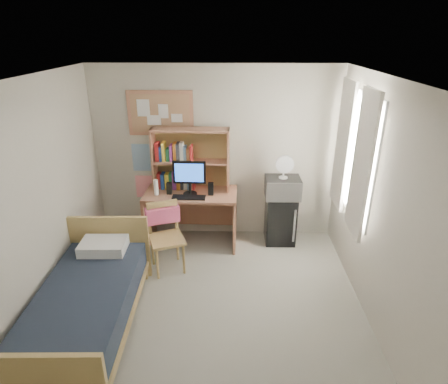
{
  "coord_description": "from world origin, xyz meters",
  "views": [
    {
      "loc": [
        0.26,
        -3.24,
        3.0
      ],
      "look_at": [
        0.15,
        1.2,
        1.08
      ],
      "focal_mm": 30.0,
      "sensor_mm": 36.0,
      "label": 1
    }
  ],
  "objects_px": {
    "desk": "(192,218)",
    "bed": "(87,310)",
    "speaker_right": "(211,189)",
    "desk_chair": "(167,239)",
    "microwave": "(283,187)",
    "mini_fridge": "(280,219)",
    "desk_fan": "(284,168)",
    "monitor": "(190,178)",
    "speaker_left": "(169,188)",
    "bulletin_board": "(160,113)"
  },
  "relations": [
    {
      "from": "bed",
      "to": "speaker_left",
      "type": "bearing_deg",
      "value": 69.12
    },
    {
      "from": "speaker_right",
      "to": "microwave",
      "type": "height_order",
      "value": "microwave"
    },
    {
      "from": "desk_chair",
      "to": "speaker_left",
      "type": "xyz_separation_m",
      "value": [
        -0.05,
        0.65,
        0.45
      ]
    },
    {
      "from": "bed",
      "to": "desk_fan",
      "type": "relative_size",
      "value": 6.07
    },
    {
      "from": "desk",
      "to": "monitor",
      "type": "height_order",
      "value": "monitor"
    },
    {
      "from": "bulletin_board",
      "to": "desk_fan",
      "type": "distance_m",
      "value": 1.93
    },
    {
      "from": "desk",
      "to": "speaker_right",
      "type": "height_order",
      "value": "speaker_right"
    },
    {
      "from": "bulletin_board",
      "to": "desk",
      "type": "distance_m",
      "value": 1.6
    },
    {
      "from": "monitor",
      "to": "speaker_right",
      "type": "xyz_separation_m",
      "value": [
        0.3,
        -0.01,
        -0.16
      ]
    },
    {
      "from": "bulletin_board",
      "to": "speaker_right",
      "type": "height_order",
      "value": "bulletin_board"
    },
    {
      "from": "desk_chair",
      "to": "microwave",
      "type": "bearing_deg",
      "value": 4.62
    },
    {
      "from": "microwave",
      "to": "speaker_left",
      "type": "bearing_deg",
      "value": -176.02
    },
    {
      "from": "desk_chair",
      "to": "desk",
      "type": "bearing_deg",
      "value": 48.7
    },
    {
      "from": "speaker_left",
      "to": "desk_fan",
      "type": "bearing_deg",
      "value": 5.83
    },
    {
      "from": "bed",
      "to": "microwave",
      "type": "bearing_deg",
      "value": 38.76
    },
    {
      "from": "monitor",
      "to": "speaker_left",
      "type": "distance_m",
      "value": 0.34
    },
    {
      "from": "speaker_left",
      "to": "mini_fridge",
      "type": "bearing_deg",
      "value": 6.52
    },
    {
      "from": "bulletin_board",
      "to": "desk_chair",
      "type": "bearing_deg",
      "value": -80.43
    },
    {
      "from": "mini_fridge",
      "to": "speaker_left",
      "type": "distance_m",
      "value": 1.73
    },
    {
      "from": "microwave",
      "to": "desk_fan",
      "type": "distance_m",
      "value": 0.31
    },
    {
      "from": "speaker_right",
      "to": "bed",
      "type": "bearing_deg",
      "value": -122.98
    },
    {
      "from": "desk_chair",
      "to": "desk_fan",
      "type": "bearing_deg",
      "value": 4.62
    },
    {
      "from": "monitor",
      "to": "microwave",
      "type": "height_order",
      "value": "monitor"
    },
    {
      "from": "desk_chair",
      "to": "microwave",
      "type": "xyz_separation_m",
      "value": [
        1.59,
        0.78,
        0.43
      ]
    },
    {
      "from": "desk_fan",
      "to": "bed",
      "type": "bearing_deg",
      "value": -139.97
    },
    {
      "from": "desk",
      "to": "bed",
      "type": "distance_m",
      "value": 2.09
    },
    {
      "from": "bed",
      "to": "microwave",
      "type": "distance_m",
      "value": 3.05
    },
    {
      "from": "desk_fan",
      "to": "desk",
      "type": "bearing_deg",
      "value": -177.27
    },
    {
      "from": "bulletin_board",
      "to": "monitor",
      "type": "relative_size",
      "value": 1.9
    },
    {
      "from": "desk",
      "to": "bulletin_board",
      "type": "bearing_deg",
      "value": 143.34
    },
    {
      "from": "bed",
      "to": "monitor",
      "type": "height_order",
      "value": "monitor"
    },
    {
      "from": "monitor",
      "to": "speaker_right",
      "type": "distance_m",
      "value": 0.34
    },
    {
      "from": "bulletin_board",
      "to": "microwave",
      "type": "relative_size",
      "value": 1.86
    },
    {
      "from": "mini_fridge",
      "to": "speaker_right",
      "type": "xyz_separation_m",
      "value": [
        -1.04,
        -0.16,
        0.55
      ]
    },
    {
      "from": "mini_fridge",
      "to": "bed",
      "type": "distance_m",
      "value": 3.0
    },
    {
      "from": "desk_chair",
      "to": "mini_fridge",
      "type": "height_order",
      "value": "desk_chair"
    },
    {
      "from": "desk",
      "to": "speaker_left",
      "type": "bearing_deg",
      "value": -168.69
    },
    {
      "from": "speaker_left",
      "to": "speaker_right",
      "type": "relative_size",
      "value": 0.94
    },
    {
      "from": "speaker_right",
      "to": "microwave",
      "type": "xyz_separation_m",
      "value": [
        1.04,
        0.14,
        -0.03
      ]
    },
    {
      "from": "bulletin_board",
      "to": "desk_fan",
      "type": "bearing_deg",
      "value": -8.48
    },
    {
      "from": "bed",
      "to": "speaker_right",
      "type": "height_order",
      "value": "speaker_right"
    },
    {
      "from": "speaker_left",
      "to": "speaker_right",
      "type": "xyz_separation_m",
      "value": [
        0.6,
        -0.01,
        0.01
      ]
    },
    {
      "from": "bulletin_board",
      "to": "speaker_left",
      "type": "relative_size",
      "value": 5.55
    },
    {
      "from": "speaker_right",
      "to": "desk_fan",
      "type": "relative_size",
      "value": 0.57
    },
    {
      "from": "bulletin_board",
      "to": "monitor",
      "type": "distance_m",
      "value": 1.02
    },
    {
      "from": "mini_fridge",
      "to": "desk",
      "type": "bearing_deg",
      "value": -176.42
    },
    {
      "from": "desk",
      "to": "desk_chair",
      "type": "bearing_deg",
      "value": -108.42
    },
    {
      "from": "desk",
      "to": "mini_fridge",
      "type": "relative_size",
      "value": 1.78
    },
    {
      "from": "bulletin_board",
      "to": "mini_fridge",
      "type": "height_order",
      "value": "bulletin_board"
    },
    {
      "from": "desk_chair",
      "to": "bed",
      "type": "distance_m",
      "value": 1.35
    }
  ]
}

